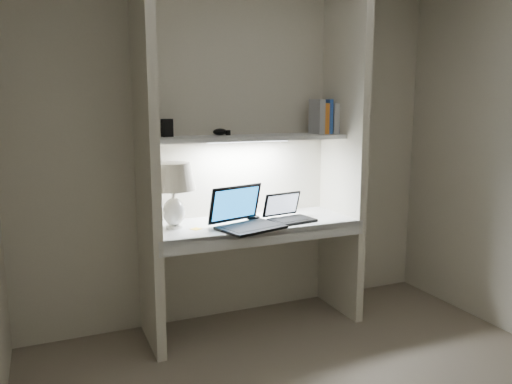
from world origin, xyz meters
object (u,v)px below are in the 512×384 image
speaker (285,202)px  book_row (328,117)px  table_lamp (173,184)px  laptop_main (245,218)px  laptop_netbook (288,214)px

speaker → book_row: (0.29, -0.12, 0.65)m
table_lamp → speaker: table_lamp is taller
laptop_main → book_row: 1.03m
laptop_netbook → table_lamp: bearing=163.3°
table_lamp → book_row: bearing=3.3°
laptop_main → book_row: bearing=0.9°
table_lamp → book_row: size_ratio=1.72×
table_lamp → laptop_netbook: table_lamp is taller
laptop_netbook → book_row: (0.41, 0.17, 0.67)m
laptop_netbook → book_row: bearing=12.8°
speaker → book_row: 0.72m
laptop_main → speaker: bearing=20.8°
table_lamp → laptop_main: size_ratio=0.89×
table_lamp → laptop_main: (0.44, -0.16, -0.23)m
table_lamp → laptop_netbook: (0.80, -0.10, -0.25)m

